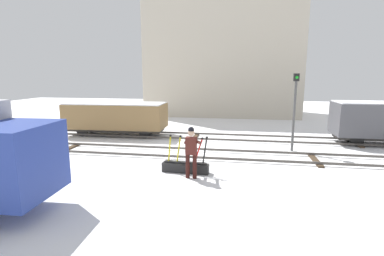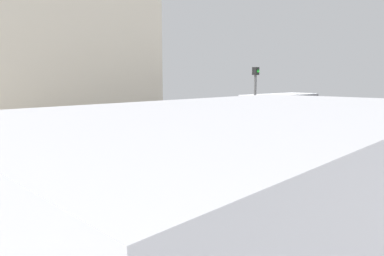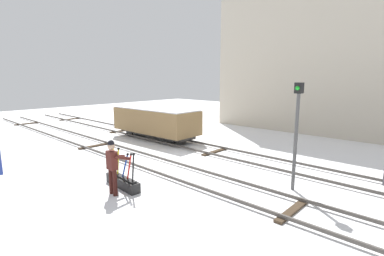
{
  "view_description": "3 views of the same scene",
  "coord_description": "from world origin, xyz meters",
  "px_view_note": "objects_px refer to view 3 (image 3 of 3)",
  "views": [
    {
      "loc": [
        2.57,
        -12.72,
        3.68
      ],
      "look_at": [
        0.36,
        0.5,
        1.2
      ],
      "focal_mm": 26.93,
      "sensor_mm": 36.0,
      "label": 1
    },
    {
      "loc": [
        -7.99,
        -8.08,
        3.18
      ],
      "look_at": [
        1.29,
        1.83,
        1.25
      ],
      "focal_mm": 32.03,
      "sensor_mm": 36.0,
      "label": 2
    },
    {
      "loc": [
        8.97,
        -7.68,
        3.89
      ],
      "look_at": [
        -0.87,
        2.84,
        1.32
      ],
      "focal_mm": 26.25,
      "sensor_mm": 36.0,
      "label": 3
    }
  ],
  "objects_px": {
    "freight_car_back_track": "(155,121)",
    "switch_lever_frame": "(123,181)",
    "signal_post": "(297,125)",
    "rail_worker": "(113,164)"
  },
  "relations": [
    {
      "from": "switch_lever_frame",
      "to": "freight_car_back_track",
      "type": "height_order",
      "value": "freight_car_back_track"
    },
    {
      "from": "switch_lever_frame",
      "to": "rail_worker",
      "type": "xyz_separation_m",
      "value": [
        0.31,
        -0.54,
        0.82
      ]
    },
    {
      "from": "rail_worker",
      "to": "signal_post",
      "type": "height_order",
      "value": "signal_post"
    },
    {
      "from": "signal_post",
      "to": "rail_worker",
      "type": "bearing_deg",
      "value": -133.15
    },
    {
      "from": "signal_post",
      "to": "freight_car_back_track",
      "type": "xyz_separation_m",
      "value": [
        -10.04,
        2.09,
        -1.12
      ]
    },
    {
      "from": "rail_worker",
      "to": "freight_car_back_track",
      "type": "bearing_deg",
      "value": 134.64
    },
    {
      "from": "freight_car_back_track",
      "to": "switch_lever_frame",
      "type": "bearing_deg",
      "value": -49.76
    },
    {
      "from": "signal_post",
      "to": "switch_lever_frame",
      "type": "bearing_deg",
      "value": -138.8
    },
    {
      "from": "signal_post",
      "to": "freight_car_back_track",
      "type": "relative_size",
      "value": 0.62
    },
    {
      "from": "switch_lever_frame",
      "to": "freight_car_back_track",
      "type": "distance_m",
      "value": 8.24
    }
  ]
}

